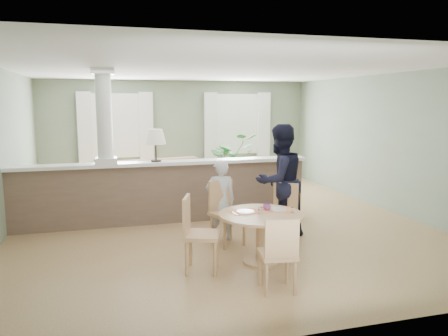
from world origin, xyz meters
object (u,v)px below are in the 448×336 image
object	(u,v)px
houseplant	(231,160)
chair_far_man	(283,210)
sofa	(151,183)
chair_far_boy	(225,209)
child_person	(220,200)
chair_side	(196,230)
dining_table	(261,223)
man_person	(280,181)
chair_near	(279,252)

from	to	relation	value
houseplant	chair_far_man	distance (m)	4.60
sofa	chair_far_man	distance (m)	3.51
chair_far_boy	child_person	world-z (taller)	child_person
chair_side	chair_far_boy	bearing A→B (deg)	-14.69
dining_table	chair_far_man	world-z (taller)	chair_far_man
chair_far_man	man_person	xyz separation A→B (m)	(0.06, 0.30, 0.40)
houseplant	dining_table	distance (m)	5.42
chair_far_boy	chair_far_man	size ratio (longest dim) A/B	1.05
man_person	chair_side	bearing A→B (deg)	15.74
chair_side	child_person	bearing A→B (deg)	-9.62
chair_near	man_person	xyz separation A→B (m)	(0.82, 1.97, 0.42)
dining_table	man_person	world-z (taller)	man_person
chair_far_man	child_person	world-z (taller)	child_person
dining_table	child_person	bearing A→B (deg)	103.25
sofa	child_person	size ratio (longest dim) A/B	2.47
sofa	man_person	distance (m)	3.31
chair_far_boy	chair_side	world-z (taller)	chair_side
dining_table	chair_side	xyz separation A→B (m)	(-0.89, -0.04, -0.01)
child_person	dining_table	bearing A→B (deg)	110.95
dining_table	chair_side	world-z (taller)	chair_side
dining_table	chair_far_boy	size ratio (longest dim) A/B	1.17
dining_table	sofa	bearing A→B (deg)	105.18
chair_far_man	chair_far_boy	bearing A→B (deg)	-149.14
houseplant	dining_table	xyz separation A→B (m)	(-1.16, -5.29, -0.14)
chair_far_boy	chair_near	world-z (taller)	chair_far_boy
chair_far_boy	chair_far_man	bearing A→B (deg)	-31.84
chair_near	child_person	xyz separation A→B (m)	(-0.13, 2.05, 0.15)
child_person	sofa	bearing A→B (deg)	-66.33
dining_table	child_person	distance (m)	1.14
sofa	chair_far_man	world-z (taller)	chair_far_man
houseplant	man_person	bearing A→B (deg)	-96.25
sofa	child_person	xyz separation A→B (m)	(0.77, -2.70, 0.18)
sofa	chair_side	distance (m)	3.85
houseplant	chair_side	distance (m)	5.71
houseplant	child_person	xyz separation A→B (m)	(-1.42, -4.18, -0.05)
chair_far_man	chair_side	distance (m)	1.70
child_person	man_person	distance (m)	0.99
houseplant	child_person	distance (m)	4.42
houseplant	dining_table	world-z (taller)	houseplant
sofa	child_person	bearing A→B (deg)	-84.68
chair_far_man	chair_side	bearing A→B (deg)	-108.73
chair_side	child_person	distance (m)	1.31
chair_near	chair_side	xyz separation A→B (m)	(-0.76, 0.90, 0.05)
houseplant	dining_table	bearing A→B (deg)	-102.34
sofa	chair_far_man	xyz separation A→B (m)	(1.66, -3.09, 0.05)
chair_far_boy	houseplant	bearing A→B (deg)	54.11
chair_side	sofa	bearing A→B (deg)	21.35
dining_table	chair_far_man	xyz separation A→B (m)	(0.63, 0.73, -0.04)
chair_far_boy	chair_near	bearing A→B (deg)	-104.98
houseplant	chair_side	size ratio (longest dim) A/B	1.41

